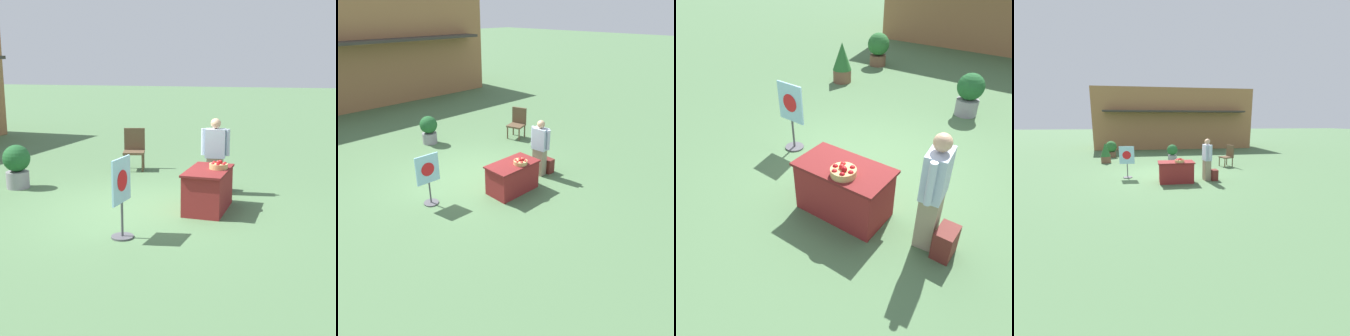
% 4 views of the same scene
% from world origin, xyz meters
% --- Properties ---
extents(ground_plane, '(120.00, 120.00, 0.00)m').
position_xyz_m(ground_plane, '(0.00, 0.00, 0.00)').
color(ground_plane, '#4C7047').
extents(storefront_building, '(12.95, 5.26, 4.90)m').
position_xyz_m(storefront_building, '(1.40, 11.09, 2.45)').
color(storefront_building, '#9E6B42').
rests_on(storefront_building, ground_plane).
extents(display_table, '(1.34, 0.75, 0.79)m').
position_xyz_m(display_table, '(0.25, -1.26, 0.40)').
color(display_table, maroon).
rests_on(display_table, ground_plane).
extents(apple_basket, '(0.35, 0.35, 0.16)m').
position_xyz_m(apple_basket, '(0.36, -1.43, 0.85)').
color(apple_basket, tan).
rests_on(apple_basket, display_table).
extents(person_visitor, '(0.31, 0.61, 1.62)m').
position_xyz_m(person_visitor, '(1.48, -1.12, 0.82)').
color(person_visitor, gray).
rests_on(person_visitor, ground_plane).
extents(backpack, '(0.24, 0.34, 0.42)m').
position_xyz_m(backpack, '(1.76, -1.19, 0.21)').
color(backpack, maroon).
rests_on(backpack, ground_plane).
extents(poster_board, '(0.60, 0.36, 1.29)m').
position_xyz_m(poster_board, '(-1.64, -0.32, 0.71)').
color(poster_board, '#4C4C51').
rests_on(poster_board, ground_plane).
extents(patio_chair, '(0.69, 0.69, 1.09)m').
position_xyz_m(patio_chair, '(3.24, 1.45, 0.59)').
color(patio_chair, brown).
rests_on(patio_chair, ground_plane).
extents(potted_plant_far_left, '(0.54, 0.54, 1.12)m').
position_xyz_m(potted_plant_far_left, '(-3.15, 3.33, 0.57)').
color(potted_plant_far_left, brown).
rests_on(potted_plant_far_left, ground_plane).
extents(potted_plant_near_right, '(0.70, 0.70, 1.03)m').
position_xyz_m(potted_plant_near_right, '(-3.16, 5.36, 0.57)').
color(potted_plant_near_right, brown).
rests_on(potted_plant_near_right, ground_plane).
extents(potted_plant_far_right, '(0.61, 0.61, 0.98)m').
position_xyz_m(potted_plant_far_right, '(0.56, 3.19, 0.53)').
color(potted_plant_far_right, gray).
rests_on(potted_plant_far_right, ground_plane).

